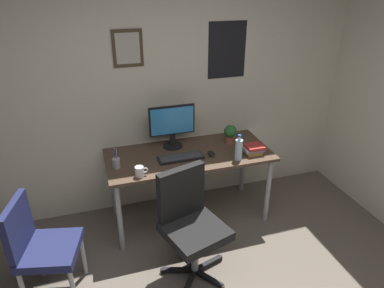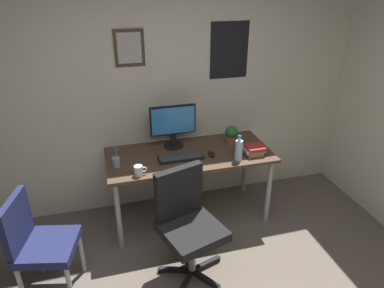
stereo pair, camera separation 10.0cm
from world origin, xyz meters
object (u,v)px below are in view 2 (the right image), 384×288
(computer_mouse, at_px, (211,154))
(book_stack_left, at_px, (254,150))
(side_chair, at_px, (38,240))
(water_bottle, at_px, (239,150))
(keyboard, at_px, (181,157))
(coffee_mug_near, at_px, (139,171))
(monitor, at_px, (173,124))
(pen_cup, at_px, (116,161))
(potted_plant, at_px, (231,134))
(office_chair, at_px, (187,219))

(computer_mouse, relative_size, book_stack_left, 0.57)
(side_chair, height_order, water_bottle, water_bottle)
(keyboard, xyz_separation_m, coffee_mug_near, (-0.42, -0.20, 0.03))
(monitor, bearing_deg, book_stack_left, -27.84)
(keyboard, distance_m, coffee_mug_near, 0.47)
(water_bottle, distance_m, coffee_mug_near, 0.94)
(pen_cup, bearing_deg, potted_plant, 8.71)
(office_chair, xyz_separation_m, potted_plant, (0.69, 0.82, 0.33))
(computer_mouse, distance_m, coffee_mug_near, 0.75)
(keyboard, relative_size, water_bottle, 1.70)
(side_chair, height_order, potted_plant, potted_plant)
(computer_mouse, bearing_deg, side_chair, -161.42)
(monitor, height_order, water_bottle, monitor)
(office_chair, distance_m, side_chair, 1.16)
(office_chair, xyz_separation_m, water_bottle, (0.62, 0.46, 0.33))
(monitor, distance_m, pen_cup, 0.68)
(monitor, bearing_deg, pen_cup, -155.12)
(side_chair, xyz_separation_m, water_bottle, (1.78, 0.37, 0.35))
(potted_plant, bearing_deg, coffee_mug_near, -158.95)
(monitor, relative_size, pen_cup, 2.30)
(office_chair, bearing_deg, potted_plant, 49.97)
(side_chair, xyz_separation_m, computer_mouse, (1.56, 0.52, 0.26))
(potted_plant, xyz_separation_m, pen_cup, (-1.18, -0.18, -0.05))
(side_chair, height_order, keyboard, side_chair)
(office_chair, bearing_deg, pen_cup, 127.84)
(office_chair, height_order, potted_plant, office_chair)
(keyboard, relative_size, computer_mouse, 3.91)
(book_stack_left, bearing_deg, monitor, 152.16)
(side_chair, relative_size, pen_cup, 4.38)
(monitor, bearing_deg, potted_plant, -9.10)
(coffee_mug_near, bearing_deg, pen_cup, 130.84)
(side_chair, relative_size, computer_mouse, 7.95)
(water_bottle, bearing_deg, computer_mouse, 144.41)
(water_bottle, distance_m, book_stack_left, 0.21)
(office_chair, bearing_deg, keyboard, 80.39)
(computer_mouse, relative_size, potted_plant, 0.56)
(office_chair, distance_m, keyboard, 0.68)
(computer_mouse, bearing_deg, coffee_mug_near, -165.80)
(water_bottle, height_order, potted_plant, water_bottle)
(office_chair, distance_m, computer_mouse, 0.77)
(computer_mouse, bearing_deg, potted_plant, 35.93)
(office_chair, height_order, monitor, monitor)
(monitor, distance_m, book_stack_left, 0.83)
(keyboard, height_order, pen_cup, pen_cup)
(pen_cup, bearing_deg, side_chair, -140.33)
(water_bottle, bearing_deg, side_chair, -168.23)
(monitor, height_order, pen_cup, monitor)
(office_chair, xyz_separation_m, keyboard, (0.11, 0.63, 0.23))
(side_chair, relative_size, water_bottle, 3.47)
(water_bottle, relative_size, coffee_mug_near, 2.21)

